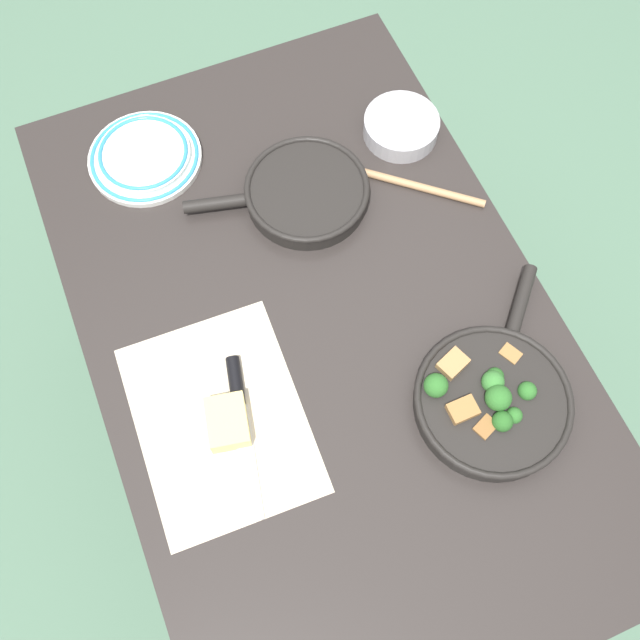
% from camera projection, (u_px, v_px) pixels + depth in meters
% --- Properties ---
extents(ground_plane, '(14.00, 14.00, 0.00)m').
position_uv_depth(ground_plane, '(320.00, 431.00, 1.95)').
color(ground_plane, '#51755B').
extents(dining_table_red, '(1.28, 0.81, 0.74)m').
position_uv_depth(dining_table_red, '(320.00, 342.00, 1.34)').
color(dining_table_red, '#2D2826').
rests_on(dining_table_red, ground_plane).
extents(skillet_broccoli, '(0.34, 0.32, 0.07)m').
position_uv_depth(skillet_broccoli, '(491.00, 398.00, 1.19)').
color(skillet_broccoli, black).
rests_on(skillet_broccoli, dining_table_red).
extents(skillet_eggs, '(0.24, 0.35, 0.04)m').
position_uv_depth(skillet_eggs, '(305.00, 192.00, 1.35)').
color(skillet_eggs, black).
rests_on(skillet_eggs, dining_table_red).
extents(wooden_spoon, '(0.26, 0.30, 0.02)m').
position_uv_depth(wooden_spoon, '(371.00, 174.00, 1.39)').
color(wooden_spoon, tan).
rests_on(wooden_spoon, dining_table_red).
extents(parchment_sheet, '(0.37, 0.29, 0.00)m').
position_uv_depth(parchment_sheet, '(220.00, 419.00, 1.20)').
color(parchment_sheet, beige).
rests_on(parchment_sheet, dining_table_red).
extents(grater_knife, '(0.28, 0.08, 0.02)m').
position_uv_depth(grater_knife, '(240.00, 412.00, 1.19)').
color(grater_knife, silver).
rests_on(grater_knife, dining_table_red).
extents(cheese_block, '(0.10, 0.08, 0.04)m').
position_uv_depth(cheese_block, '(228.00, 422.00, 1.17)').
color(cheese_block, '#EFD67A').
rests_on(cheese_block, dining_table_red).
extents(dinner_plate_stack, '(0.22, 0.22, 0.03)m').
position_uv_depth(dinner_plate_stack, '(144.00, 156.00, 1.40)').
color(dinner_plate_stack, silver).
rests_on(dinner_plate_stack, dining_table_red).
extents(prep_bowl_steel, '(0.15, 0.15, 0.04)m').
position_uv_depth(prep_bowl_steel, '(401.00, 127.00, 1.42)').
color(prep_bowl_steel, '#B7B7BC').
rests_on(prep_bowl_steel, dining_table_red).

